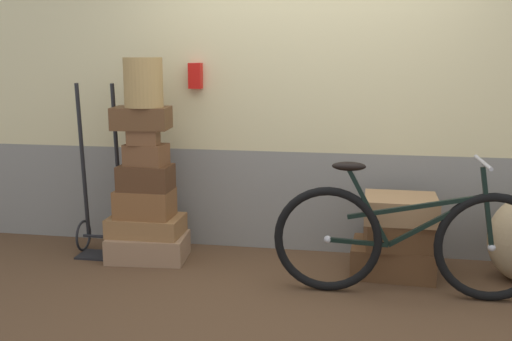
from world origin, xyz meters
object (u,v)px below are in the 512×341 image
suitcase_5 (143,137)px  suitcase_6 (141,118)px  suitcase_0 (148,247)px  wicker_basket (143,82)px  suitcase_3 (146,178)px  suitcase_2 (145,203)px  luggage_trolley (101,211)px  suitcase_7 (393,259)px  suitcase_4 (146,155)px  suitcase_1 (146,225)px  bicycle (407,241)px  suitcase_9 (401,208)px  suitcase_8 (400,234)px

suitcase_5 → suitcase_6: bearing=116.2°
suitcase_0 → wicker_basket: bearing=-6.3°
suitcase_3 → wicker_basket: bearing=-27.8°
suitcase_6 → wicker_basket: bearing=-34.5°
suitcase_2 → luggage_trolley: size_ratio=0.31×
suitcase_0 → suitcase_7: 1.86m
suitcase_4 → wicker_basket: size_ratio=0.82×
suitcase_1 → luggage_trolley: 0.41m
suitcase_5 → bicycle: 2.03m
suitcase_3 → suitcase_9: suitcase_3 is taller
suitcase_4 → suitcase_8: size_ratio=0.61×
suitcase_1 → suitcase_7: bearing=-0.9°
suitcase_1 → suitcase_3: 0.38m
suitcase_7 → wicker_basket: bearing=-176.3°
bicycle → suitcase_7: bearing=98.7°
suitcase_3 → suitcase_7: 1.94m
suitcase_9 → suitcase_5: bearing=-178.4°
suitcase_1 → suitcase_6: (-0.01, -0.01, 0.84)m
luggage_trolley → suitcase_9: bearing=-2.1°
suitcase_2 → bicycle: 1.98m
bicycle → suitcase_3: bearing=168.7°
wicker_basket → bicycle: wicker_basket is taller
suitcase_5 → suitcase_6: size_ratio=0.54×
suitcase_4 → suitcase_7: suitcase_4 is taller
suitcase_0 → suitcase_7: (1.86, 0.02, 0.01)m
suitcase_1 → suitcase_7: (1.88, -0.00, -0.15)m
suitcase_4 → wicker_basket: 0.54m
suitcase_2 → suitcase_6: suitcase_6 is taller
suitcase_2 → suitcase_4: 0.38m
suitcase_7 → luggage_trolley: (-2.27, 0.06, 0.24)m
suitcase_5 → bicycle: (1.92, -0.35, -0.58)m
suitcase_2 → suitcase_6: (-0.01, 0.01, 0.66)m
suitcase_0 → suitcase_7: size_ratio=1.00×
suitcase_2 → suitcase_9: 1.91m
suitcase_3 → suitcase_8: 1.93m
suitcase_1 → suitcase_4: bearing=-31.1°
suitcase_4 → bicycle: bicycle is taller
suitcase_2 → suitcase_4: bearing=-7.9°
suitcase_1 → bicycle: 1.98m
suitcase_6 → suitcase_4: bearing=-23.0°
suitcase_9 → luggage_trolley: bearing=178.8°
suitcase_7 → suitcase_9: 0.39m
suitcase_4 → suitcase_5: suitcase_5 is taller
wicker_basket → bicycle: (1.91, -0.38, -0.99)m
suitcase_6 → wicker_basket: wicker_basket is taller
suitcase_9 → bicycle: size_ratio=0.29×
suitcase_4 → luggage_trolley: luggage_trolley is taller
suitcase_6 → bicycle: 2.11m
suitcase_0 → wicker_basket: wicker_basket is taller
suitcase_1 → suitcase_4: suitcase_4 is taller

